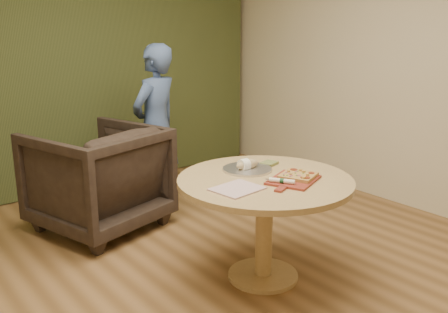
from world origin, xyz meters
name	(u,v)px	position (x,y,z in m)	size (l,w,h in m)	color
room_shell	(237,90)	(0.00, 0.00, 1.40)	(5.04, 6.04, 2.84)	olive
curtain	(57,61)	(0.00, 2.90, 1.40)	(4.80, 0.14, 2.78)	#333D1C
pedestal_table	(265,198)	(0.38, 0.14, 0.61)	(1.21, 1.21, 0.75)	tan
pizza_paddle	(293,180)	(0.47, -0.02, 0.76)	(0.47, 0.39, 0.01)	maroon
flatbread_pizza	(298,175)	(0.54, -0.01, 0.78)	(0.29, 0.29, 0.04)	tan
cutlery_roll	(282,181)	(0.36, -0.04, 0.78)	(0.12, 0.18, 0.03)	white
newspaper	(237,189)	(0.07, 0.08, 0.76)	(0.30, 0.25, 0.01)	white
serving_tray	(247,169)	(0.41, 0.37, 0.76)	(0.36, 0.36, 0.02)	silver
bread_roll	(246,164)	(0.40, 0.37, 0.79)	(0.19, 0.09, 0.09)	tan
green_packet	(269,163)	(0.63, 0.37, 0.76)	(0.12, 0.10, 0.02)	#525D2A
armchair	(97,173)	(-0.15, 1.72, 0.51)	(0.98, 0.92, 1.01)	black
person_standing	(156,126)	(0.57, 1.93, 0.80)	(0.58, 0.38, 1.59)	#3E5482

